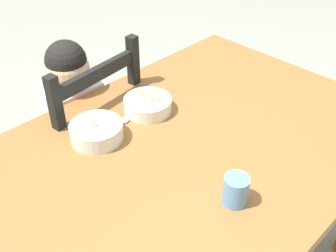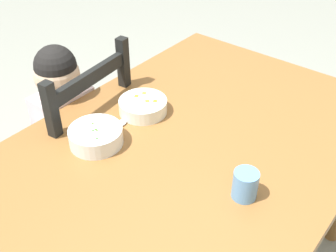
# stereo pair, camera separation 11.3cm
# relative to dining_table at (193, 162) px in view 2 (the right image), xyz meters

# --- Properties ---
(dining_table) EXTENTS (1.38, 0.97, 0.78)m
(dining_table) POSITION_rel_dining_table_xyz_m (0.00, 0.00, 0.00)
(dining_table) COLOR brown
(dining_table) RESTS_ON ground
(dining_chair) EXTENTS (0.46, 0.46, 0.98)m
(dining_chair) POSITION_rel_dining_table_xyz_m (-0.10, 0.53, -0.20)
(dining_chair) COLOR black
(dining_chair) RESTS_ON ground
(child_figure) EXTENTS (0.32, 0.31, 0.98)m
(child_figure) POSITION_rel_dining_table_xyz_m (-0.10, 0.53, -0.02)
(child_figure) COLOR silver
(child_figure) RESTS_ON ground
(bowl_of_peas) EXTENTS (0.17, 0.17, 0.06)m
(bowl_of_peas) POSITION_rel_dining_table_xyz_m (-0.22, 0.24, 0.13)
(bowl_of_peas) COLOR white
(bowl_of_peas) RESTS_ON dining_table
(bowl_of_carrots) EXTENTS (0.17, 0.17, 0.05)m
(bowl_of_carrots) POSITION_rel_dining_table_xyz_m (0.01, 0.24, 0.13)
(bowl_of_carrots) COLOR white
(bowl_of_carrots) RESTS_ON dining_table
(spoon) EXTENTS (0.14, 0.07, 0.01)m
(spoon) POSITION_rel_dining_table_xyz_m (-0.07, 0.25, 0.11)
(spoon) COLOR silver
(spoon) RESTS_ON dining_table
(drinking_cup) EXTENTS (0.07, 0.07, 0.09)m
(drinking_cup) POSITION_rel_dining_table_xyz_m (-0.12, -0.26, 0.15)
(drinking_cup) COLOR #5D96D2
(drinking_cup) RESTS_ON dining_table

